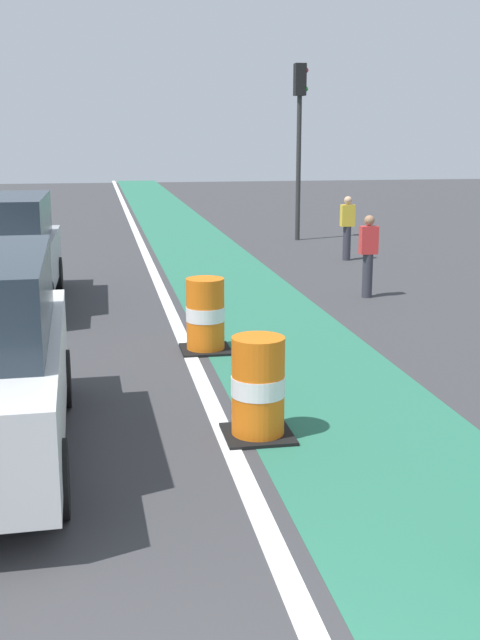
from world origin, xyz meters
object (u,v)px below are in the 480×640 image
(traffic_barrel_front, at_px, (258,389))
(pedestrian_crossing, at_px, (368,254))
(pedestrian_waiting, at_px, (347,226))
(traffic_barrel_mid, at_px, (205,316))
(traffic_light_corner, at_px, (299,121))
(parked_suv_second, at_px, (3,251))

(traffic_barrel_front, bearing_deg, pedestrian_crossing, 62.44)
(traffic_barrel_front, relative_size, pedestrian_crossing, 0.68)
(traffic_barrel_front, bearing_deg, pedestrian_waiting, 68.02)
(traffic_barrel_front, distance_m, traffic_barrel_mid, 3.49)
(traffic_barrel_front, relative_size, pedestrian_waiting, 0.68)
(traffic_light_corner, xyz_separation_m, pedestrian_crossing, (-0.79, -8.62, -2.64))
(traffic_barrel_mid, distance_m, pedestrian_waiting, 9.24)
(parked_suv_second, height_order, pedestrian_waiting, parked_suv_second)
(traffic_barrel_mid, relative_size, pedestrian_crossing, 0.68)
(traffic_light_corner, distance_m, pedestrian_waiting, 4.82)
(traffic_barrel_front, distance_m, pedestrian_waiting, 12.34)
(parked_suv_second, distance_m, pedestrian_crossing, 6.91)
(traffic_barrel_mid, distance_m, pedestrian_crossing, 4.98)
(parked_suv_second, xyz_separation_m, pedestrian_waiting, (7.93, 4.17, -0.17))
(parked_suv_second, distance_m, traffic_light_corner, 11.50)
(traffic_barrel_mid, bearing_deg, parked_suv_second, 130.57)
(parked_suv_second, bearing_deg, pedestrian_crossing, -3.42)
(pedestrian_crossing, bearing_deg, traffic_barrel_mid, -137.41)
(traffic_barrel_front, height_order, pedestrian_waiting, pedestrian_waiting)
(traffic_light_corner, bearing_deg, parked_suv_second, -133.11)
(traffic_barrel_front, xyz_separation_m, traffic_light_corner, (4.37, 15.47, 2.97))
(traffic_barrel_front, bearing_deg, traffic_light_corner, 74.25)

